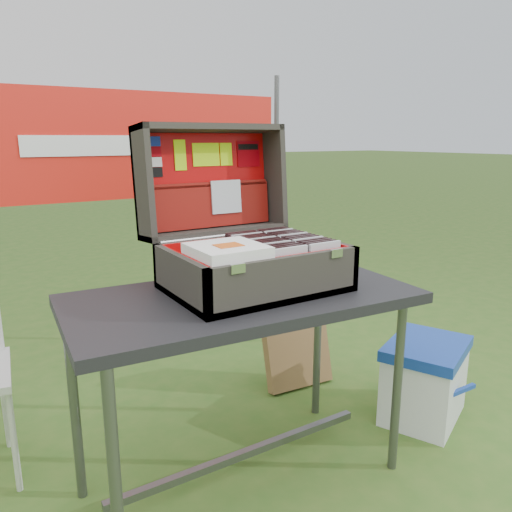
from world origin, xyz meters
TOP-DOWN VIEW (x-y plane):
  - ground at (0.00, 0.00)m, footprint 80.00×80.00m
  - table at (-0.04, 0.00)m, footprint 1.30×0.72m
  - table_top at (-0.04, 0.00)m, footprint 1.30×0.72m
  - table_leg_fl at (-0.61, -0.25)m, footprint 0.04×0.04m
  - table_leg_fr at (0.53, -0.25)m, footprint 0.04×0.04m
  - table_leg_bl at (-0.61, 0.25)m, footprint 0.04×0.04m
  - table_leg_br at (0.53, 0.25)m, footprint 0.04×0.04m
  - table_brace at (-0.04, 0.00)m, footprint 1.11×0.03m
  - suitcase at (0.03, 0.09)m, footprint 0.62×0.61m
  - suitcase_base_bottom at (0.03, 0.03)m, footprint 0.62×0.45m
  - suitcase_base_wall_front at (0.03, -0.18)m, footprint 0.62×0.02m
  - suitcase_base_wall_back at (0.03, 0.24)m, footprint 0.62×0.02m
  - suitcase_base_wall_left at (-0.27, 0.03)m, footprint 0.02×0.45m
  - suitcase_base_wall_right at (0.33, 0.03)m, footprint 0.02×0.45m
  - suitcase_liner_floor at (0.03, 0.03)m, footprint 0.57×0.40m
  - suitcase_latch_left at (-0.17, -0.20)m, footprint 0.05×0.01m
  - suitcase_latch_right at (0.23, -0.20)m, footprint 0.05×0.01m
  - suitcase_hinge at (0.03, 0.25)m, footprint 0.56×0.02m
  - suitcase_lid_back at (0.03, 0.42)m, footprint 0.62×0.06m
  - suitcase_lid_rim_far at (0.03, 0.37)m, footprint 0.62×0.17m
  - suitcase_lid_rim_near at (0.03, 0.33)m, footprint 0.62×0.17m
  - suitcase_lid_rim_left at (-0.27, 0.35)m, footprint 0.02×0.21m
  - suitcase_lid_rim_right at (0.33, 0.35)m, footprint 0.02×0.21m
  - suitcase_lid_liner at (0.03, 0.41)m, footprint 0.57×0.04m
  - suitcase_liner_wall_front at (0.03, -0.17)m, footprint 0.57×0.01m
  - suitcase_liner_wall_back at (0.03, 0.22)m, footprint 0.57×0.01m
  - suitcase_liner_wall_left at (-0.26, 0.03)m, footprint 0.01×0.40m
  - suitcase_liner_wall_right at (0.31, 0.03)m, footprint 0.01×0.40m
  - suitcase_lid_pocket at (0.03, 0.38)m, footprint 0.55×0.05m
  - suitcase_pocket_edge at (0.03, 0.38)m, footprint 0.54×0.02m
  - suitcase_pocket_cd at (0.10, 0.36)m, footprint 0.14×0.02m
  - lid_sticker_cc_a at (-0.20, 0.42)m, footprint 0.06×0.01m
  - lid_sticker_cc_b at (-0.20, 0.41)m, footprint 0.06×0.01m
  - lid_sticker_cc_c at (-0.20, 0.41)m, footprint 0.06×0.01m
  - lid_sticker_cc_d at (-0.20, 0.41)m, footprint 0.06×0.01m
  - lid_card_neon_tall at (-0.09, 0.41)m, footprint 0.05×0.01m
  - lid_card_neon_main at (0.03, 0.41)m, footprint 0.12×0.01m
  - lid_card_neon_small at (0.12, 0.41)m, footprint 0.06×0.01m
  - lid_sticker_band at (0.23, 0.41)m, footprint 0.11×0.01m
  - lid_sticker_band_bar at (0.23, 0.41)m, footprint 0.10×0.01m
  - cd_left_0 at (0.07, -0.15)m, footprint 0.14×0.01m
  - cd_left_1 at (0.07, -0.12)m, footprint 0.14×0.01m
  - cd_left_2 at (0.07, -0.10)m, footprint 0.14×0.01m
  - cd_left_3 at (0.07, -0.07)m, footprint 0.14×0.01m
  - cd_left_4 at (0.07, -0.05)m, footprint 0.14×0.01m
  - cd_left_5 at (0.07, -0.02)m, footprint 0.14×0.01m
  - cd_left_6 at (0.07, 0.00)m, footprint 0.14×0.01m
  - cd_left_7 at (0.07, 0.02)m, footprint 0.14×0.01m
  - cd_left_8 at (0.07, 0.05)m, footprint 0.14×0.01m
  - cd_left_9 at (0.07, 0.07)m, footprint 0.14×0.01m
  - cd_left_10 at (0.07, 0.10)m, footprint 0.14×0.01m
  - cd_left_11 at (0.07, 0.12)m, footprint 0.14×0.01m
  - cd_left_12 at (0.07, 0.15)m, footprint 0.14×0.01m
  - cd_left_13 at (0.07, 0.17)m, footprint 0.14×0.01m
  - cd_left_14 at (0.07, 0.20)m, footprint 0.14×0.01m
  - cd_right_0 at (0.22, -0.15)m, footprint 0.14×0.01m
  - cd_right_1 at (0.22, -0.12)m, footprint 0.14×0.01m
  - cd_right_2 at (0.22, -0.10)m, footprint 0.14×0.01m
  - cd_right_3 at (0.22, -0.07)m, footprint 0.14×0.01m
  - cd_right_4 at (0.22, -0.05)m, footprint 0.14×0.01m
  - cd_right_5 at (0.22, -0.02)m, footprint 0.14×0.01m
  - cd_right_6 at (0.22, 0.00)m, footprint 0.14×0.01m
  - cd_right_7 at (0.22, 0.02)m, footprint 0.14×0.01m
  - cd_right_8 at (0.22, 0.05)m, footprint 0.14×0.01m
  - cd_right_9 at (0.22, 0.07)m, footprint 0.14×0.01m
  - cd_right_10 at (0.22, 0.10)m, footprint 0.14×0.01m
  - cd_right_11 at (0.22, 0.12)m, footprint 0.14×0.01m
  - cd_right_12 at (0.22, 0.15)m, footprint 0.14×0.01m
  - cd_right_13 at (0.22, 0.17)m, footprint 0.14×0.01m
  - cd_right_14 at (0.22, 0.20)m, footprint 0.14×0.01m
  - songbook_0 at (-0.13, -0.06)m, footprint 0.23×0.23m
  - songbook_1 at (-0.13, -0.06)m, footprint 0.23×0.23m
  - songbook_2 at (-0.13, -0.06)m, footprint 0.23×0.23m
  - songbook_3 at (-0.13, -0.06)m, footprint 0.23×0.23m
  - songbook_4 at (-0.13, -0.06)m, footprint 0.23×0.23m
  - songbook_5 at (-0.13, -0.06)m, footprint 0.23×0.23m
  - songbook_6 at (-0.13, -0.06)m, footprint 0.23×0.23m
  - songbook_graphic at (-0.13, -0.07)m, footprint 0.09×0.07m
  - cooler at (0.95, -0.05)m, footprint 0.54×0.49m
  - cooler_body at (0.95, -0.05)m, footprint 0.51×0.46m
  - cooler_lid at (0.95, -0.05)m, footprint 0.54×0.49m
  - cooler_handle at (0.95, -0.23)m, footprint 0.26×0.02m
  - chair_leg_fr at (-0.81, 0.42)m, footprint 0.02×0.02m
  - chair_leg_br at (-0.81, 0.75)m, footprint 0.02×0.02m
  - cardboard_box at (0.62, 0.55)m, footprint 0.39×0.19m
  - banner_post_right at (0.85, 1.10)m, footprint 0.03×0.03m
  - banner at (0.00, 1.09)m, footprint 1.60×0.02m
  - banner_text at (0.00, 1.08)m, footprint 1.20×0.00m

SIDE VIEW (x-z plane):
  - ground at x=0.00m, z-range 0.00..0.00m
  - table_brace at x=-0.04m, z-range 0.10..0.14m
  - cooler_body at x=0.95m, z-range 0.00..0.33m
  - cooler at x=0.95m, z-range 0.00..0.39m
  - cardboard_box at x=0.62m, z-range 0.00..0.40m
  - cooler_handle at x=0.95m, z-range 0.20..0.22m
  - chair_leg_fr at x=-0.81m, z-range 0.00..0.45m
  - chair_leg_br at x=-0.81m, z-range 0.00..0.45m
  - cooler_lid at x=0.95m, z-range 0.33..0.39m
  - table_leg_fl at x=-0.61m, z-range 0.00..0.74m
  - table_leg_fr at x=0.53m, z-range 0.00..0.74m
  - table_leg_bl at x=-0.61m, z-range 0.00..0.74m
  - table_leg_br at x=0.53m, z-range 0.00..0.74m
  - table at x=-0.04m, z-range 0.00..0.78m
  - table_top at x=-0.04m, z-range 0.74..0.78m
  - suitcase_base_bottom at x=0.03m, z-range 0.78..0.81m
  - suitcase_liner_floor at x=0.03m, z-range 0.81..0.82m
  - banner_post_right at x=0.85m, z-range 0.00..1.70m
  - suitcase_base_wall_front at x=0.03m, z-range 0.78..0.95m
  - suitcase_base_wall_back at x=0.03m, z-range 0.78..0.95m
  - suitcase_base_wall_left at x=-0.27m, z-range 0.78..0.95m
  - suitcase_base_wall_right at x=0.33m, z-range 0.78..0.95m
  - suitcase_liner_wall_front at x=0.03m, z-range 0.81..0.95m
  - suitcase_liner_wall_back at x=0.03m, z-range 0.81..0.95m
  - suitcase_liner_wall_left at x=-0.26m, z-range 0.81..0.95m
  - suitcase_liner_wall_right at x=0.31m, z-range 0.81..0.95m
  - cd_left_0 at x=0.07m, z-range 0.82..0.97m
  - cd_left_1 at x=0.07m, z-range 0.82..0.97m
  - cd_left_2 at x=0.07m, z-range 0.82..0.97m
  - cd_left_3 at x=0.07m, z-range 0.82..0.97m
  - cd_left_4 at x=0.07m, z-range 0.82..0.97m
  - cd_left_5 at x=0.07m, z-range 0.82..0.97m
  - cd_left_6 at x=0.07m, z-range 0.82..0.97m
  - cd_left_7 at x=0.07m, z-range 0.82..0.97m
  - cd_left_8 at x=0.07m, z-range 0.82..0.97m
  - cd_left_9 at x=0.07m, z-range 0.82..0.97m
  - cd_left_10 at x=0.07m, z-range 0.82..0.97m
  - cd_left_11 at x=0.07m, z-range 0.82..0.97m
  - cd_left_12 at x=0.07m, z-range 0.82..0.97m
  - cd_left_13 at x=0.07m, z-range 0.82..0.97m
  - cd_left_14 at x=0.07m, z-range 0.82..0.97m
  - cd_right_0 at x=0.22m, z-range 0.82..0.97m
  - cd_right_1 at x=0.22m, z-range 0.82..0.97m
  - cd_right_2 at x=0.22m, z-range 0.82..0.97m
  - cd_right_3 at x=0.22m, z-range 0.82..0.97m
  - cd_right_4 at x=0.22m, z-range 0.82..0.97m
  - cd_right_5 at x=0.22m, z-range 0.82..0.97m
  - cd_right_6 at x=0.22m, z-range 0.82..0.97m
  - cd_right_7 at x=0.22m, z-range 0.82..0.97m
  - cd_right_8 at x=0.22m, z-range 0.82..0.97m
  - cd_right_9 at x=0.22m, z-range 0.82..0.97m
  - cd_right_10 at x=0.22m, z-range 0.82..0.97m
  - cd_right_11 at x=0.22m, z-range 0.82..0.97m
  - cd_right_12 at x=0.22m, z-range 0.82..0.97m
  - cd_right_13 at x=0.22m, z-range 0.82..0.97m
  - cd_right_14 at x=0.22m, z-range 0.82..0.97m
  - suitcase_latch_left at x=-0.17m, z-range 0.93..0.96m
  - suitcase_latch_right at x=0.23m, z-range 0.93..0.96m
  - suitcase_hinge at x=0.03m, z-range 0.94..0.96m
  - songbook_0 at x=-0.13m, z-range 0.95..0.96m
  - suitcase_lid_rim_near at x=0.03m, z-range 0.94..0.98m
  - songbook_1 at x=-0.13m, z-range 0.96..0.96m
  - songbook_2 at x=-0.13m, z-range 0.96..0.97m
  - songbook_3 at x=-0.13m, z-range 0.97..0.97m
  - songbook_4 at x=-0.13m, z-range 0.97..0.98m
  - songbook_5 at x=-0.13m, z-range 0.98..0.98m
  - songbook_6 at x=-0.13m, z-range 0.98..0.99m
  - songbook_graphic at x=-0.13m, z-range 0.99..0.99m
  - suitcase_lid_pocket at x=0.03m, z-range 0.97..1.15m
  - suitcase at x=0.03m, z-range 0.78..1.39m
  - suitcase_pocket_cd at x=0.10m, z-range 1.02..1.16m
  - suitcase_pocket_edge at x=0.03m, z-range 1.14..1.16m
  - suitcase_lid_back at x=0.03m, z-range 0.94..1.38m
  - suitcase_lid_liner at x=0.03m, z-range 0.97..1.36m
  - suitcase_lid_rim_left at x=-0.27m, z-range 0.94..1.40m
  - suitcase_lid_rim_right at x=0.33m, z-range 0.94..1.40m
  - lid_sticker_cc_d at x=-0.20m, z-range 1.19..1.22m
  - lid_sticker_cc_c at x=-0.20m, z-range 1.23..1.26m
  - lid_card_neon_tall at x=-0.09m, z-range 1.21..1.33m
  - lid_card_neon_main at x=0.03m, z-range 1.22..1.32m
  - lid_card_neon_small at x=0.12m, z-range 1.22..1.32m
  - lid_sticker_band at x=0.23m, z-range 1.21..1.32m
  - lid_sticker_cc_b at x=-0.20m, z-range 1.27..1.30m
  - lid_sticker_band_bar at x=0.23m, z-range 1.29..1.31m
  - banner at x=0.00m, z-range 1.02..1.58m
  - banner_text at x=0.00m, z-range 1.25..1.35m
  - lid_sticker_cc_a at x=-0.20m, z-range 1.31..1.34m
  - suitcase_lid_rim_far at x=0.03m, z-range 1.36..1.40m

